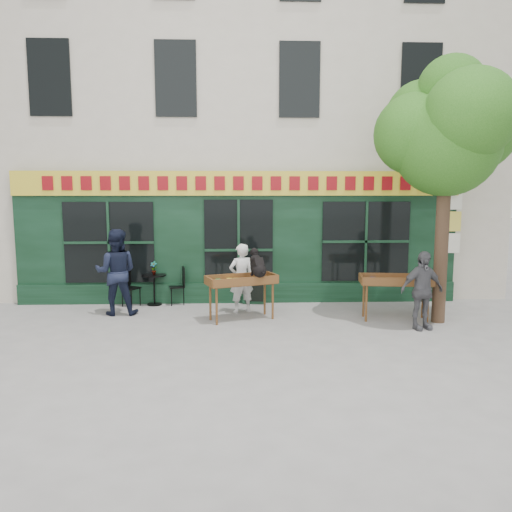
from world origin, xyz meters
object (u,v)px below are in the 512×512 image
object	(u,v)px
book_cart_center	(242,283)
man_right	(422,290)
book_cart_right	(396,283)
bistro_table	(154,283)
dog	(258,262)
woman	(241,278)
man_left	(116,272)

from	to	relation	value
book_cart_center	man_right	bearing A→B (deg)	-34.16
book_cart_right	bistro_table	bearing A→B (deg)	170.50
dog	bistro_table	bearing A→B (deg)	127.94
woman	dog	bearing A→B (deg)	96.09
woman	book_cart_right	xyz separation A→B (m)	(3.37, -0.79, 0.02)
man_right	bistro_table	world-z (taller)	man_right
dog	woman	world-z (taller)	woman
woman	man_right	world-z (taller)	man_right
book_cart_center	book_cart_right	xyz separation A→B (m)	(3.37, -0.14, 0.00)
woman	man_right	size ratio (longest dim) A/B	1.00
woman	man_right	distance (m)	3.98
dog	bistro_table	size ratio (longest dim) A/B	0.79
bistro_table	book_cart_right	bearing A→B (deg)	-16.47
man_right	man_left	bearing A→B (deg)	154.17
bistro_table	dog	bearing A→B (deg)	-31.59
dog	man_left	world-z (taller)	man_left
bistro_table	man_right	bearing A→B (deg)	-22.26
book_cart_center	dog	world-z (taller)	dog
dog	bistro_table	world-z (taller)	dog
bistro_table	book_cart_center	bearing A→B (deg)	-34.67
dog	man_left	xyz separation A→B (m)	(-3.20, 0.64, -0.31)
dog	man_right	bearing A→B (deg)	-34.74
book_cart_center	dog	xyz separation A→B (m)	(0.35, -0.05, 0.47)
woman	man_right	bearing A→B (deg)	136.70
book_cart_center	man_right	distance (m)	3.77
book_cart_center	book_cart_right	world-z (taller)	same
man_right	book_cart_right	bearing A→B (deg)	98.78
dog	man_right	distance (m)	3.46
book_cart_right	woman	bearing A→B (deg)	173.72
dog	woman	distance (m)	0.92
dog	man_right	xyz separation A→B (m)	(3.32, -0.84, -0.48)
book_cart_center	man_left	distance (m)	2.92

